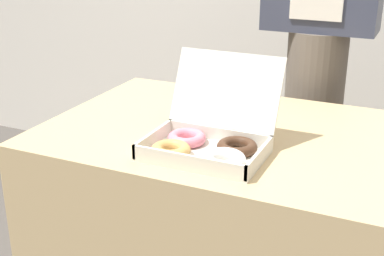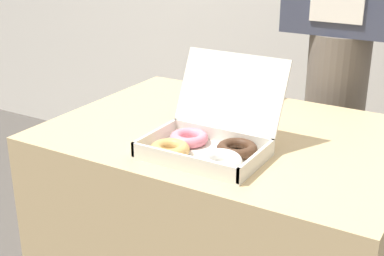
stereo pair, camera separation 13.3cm
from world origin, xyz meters
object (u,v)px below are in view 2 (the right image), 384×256
at_px(coffee_cup, 214,101).
at_px(donut_box, 208,141).
at_px(napkin_holder, 255,81).
at_px(person_customer, 343,19).

bearing_deg(coffee_cup, donut_box, -64.95).
xyz_separation_m(donut_box, coffee_cup, (-0.11, 0.23, 0.03)).
bearing_deg(napkin_holder, coffee_cup, -91.17).
height_order(donut_box, person_customer, person_customer).
xyz_separation_m(donut_box, napkin_holder, (-0.10, 0.50, 0.02)).
relative_size(coffee_cup, napkin_holder, 1.07).
xyz_separation_m(donut_box, person_customer, (0.11, 0.74, 0.21)).
height_order(donut_box, napkin_holder, donut_box).
bearing_deg(donut_box, coffee_cup, 115.05).
distance_m(donut_box, coffee_cup, 0.25).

